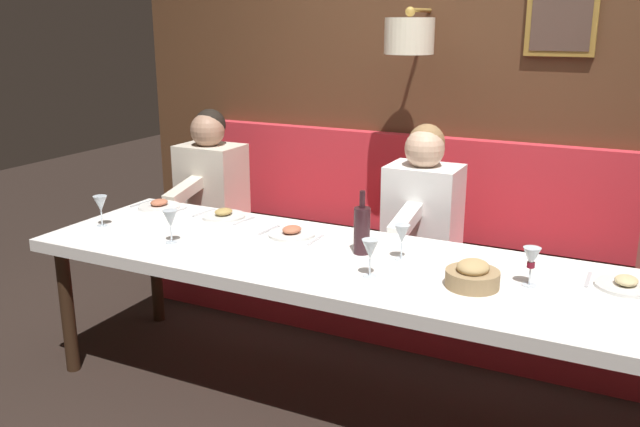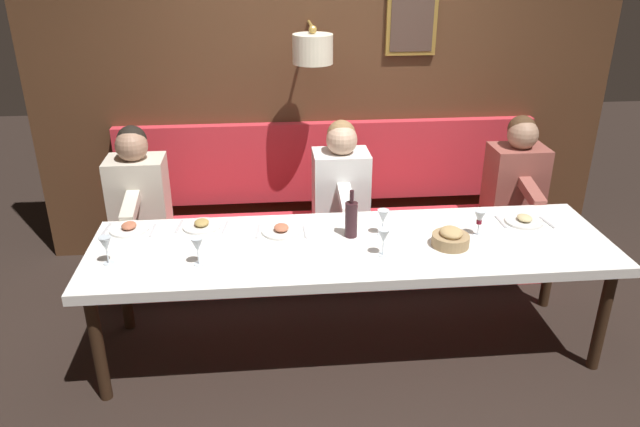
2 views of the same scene
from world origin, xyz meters
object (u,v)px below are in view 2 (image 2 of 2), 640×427
at_px(wine_glass_3, 197,246).
at_px(dining_table, 352,252).
at_px(diner_middle, 137,185).
at_px(wine_glass_2, 479,218).
at_px(diner_nearest, 517,172).
at_px(wine_glass_1, 384,237).
at_px(wine_glass_4, 383,217).
at_px(wine_bottle, 351,219).
at_px(diner_near, 341,178).
at_px(bread_bowl, 451,238).
at_px(wine_glass_0, 106,245).

bearing_deg(wine_glass_3, dining_table, -78.92).
distance_m(dining_table, diner_middle, 1.66).
distance_m(wine_glass_2, wine_glass_3, 1.68).
xyz_separation_m(diner_nearest, wine_glass_1, (-1.04, 1.20, 0.04)).
bearing_deg(diner_middle, wine_glass_2, -111.28).
height_order(wine_glass_2, wine_glass_4, same).
height_order(diner_middle, wine_glass_3, diner_middle).
distance_m(dining_table, wine_glass_2, 0.80).
height_order(diner_middle, wine_bottle, diner_middle).
bearing_deg(diner_near, bread_bowl, -151.31).
height_order(diner_nearest, diner_near, same).
xyz_separation_m(dining_table, wine_glass_2, (0.03, -0.78, 0.17)).
bearing_deg(wine_glass_1, bread_bowl, -79.30).
height_order(wine_glass_1, bread_bowl, wine_glass_1).
distance_m(diner_near, diner_middle, 1.44).
height_order(wine_glass_3, wine_glass_4, same).
distance_m(diner_nearest, wine_glass_1, 1.59).
bearing_deg(wine_bottle, wine_glass_1, -150.17).
height_order(wine_glass_0, wine_glass_4, same).
bearing_deg(wine_glass_4, wine_glass_1, 169.81).
distance_m(wine_glass_0, wine_glass_3, 0.51).
xyz_separation_m(wine_glass_0, wine_glass_4, (0.21, -1.59, 0.00)).
distance_m(wine_bottle, bread_bowl, 0.60).
bearing_deg(wine_glass_3, wine_glass_1, -89.39).
relative_size(diner_nearest, diner_near, 1.00).
height_order(dining_table, diner_near, diner_near).
relative_size(wine_glass_1, wine_glass_2, 1.00).
bearing_deg(wine_glass_4, wine_glass_3, 104.07).
bearing_deg(wine_glass_1, diner_middle, 56.09).
height_order(wine_glass_0, bread_bowl, wine_glass_0).
distance_m(wine_glass_1, wine_glass_4, 0.27).
bearing_deg(wine_glass_0, wine_glass_2, -86.06).
xyz_separation_m(diner_near, wine_glass_3, (-1.06, 0.93, 0.04)).
height_order(dining_table, wine_glass_4, wine_glass_4).
distance_m(wine_glass_3, bread_bowl, 1.46).
bearing_deg(wine_glass_3, diner_nearest, -64.80).
bearing_deg(diner_near, wine_glass_4, -168.62).
bearing_deg(bread_bowl, wine_glass_3, 93.53).
relative_size(diner_middle, wine_glass_3, 4.82).
distance_m(wine_glass_1, wine_glass_2, 0.65).
height_order(wine_glass_3, wine_bottle, wine_bottle).
distance_m(dining_table, wine_glass_4, 0.28).
bearing_deg(wine_glass_4, diner_nearest, -55.90).
bearing_deg(diner_middle, wine_glass_1, -123.91).
bearing_deg(bread_bowl, wine_glass_1, 100.70).
xyz_separation_m(diner_nearest, wine_glass_0, (-1.00, 2.74, 0.04)).
height_order(diner_near, wine_glass_4, diner_near).
bearing_deg(dining_table, wine_glass_0, 94.75).
bearing_deg(wine_glass_1, wine_glass_3, 90.61).
relative_size(wine_glass_2, wine_glass_3, 1.00).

